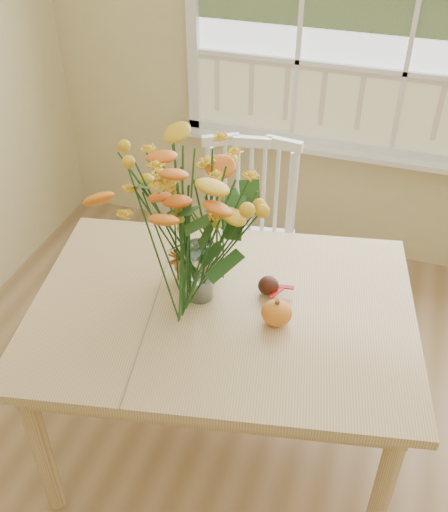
% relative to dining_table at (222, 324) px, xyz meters
% --- Properties ---
extents(wall_back, '(4.00, 0.02, 2.70)m').
position_rel_dining_table_xyz_m(wall_back, '(0.47, 1.55, 0.69)').
color(wall_back, beige).
rests_on(wall_back, floor).
extents(dining_table, '(1.57, 1.25, 0.76)m').
position_rel_dining_table_xyz_m(dining_table, '(0.00, 0.00, 0.00)').
color(dining_table, tan).
rests_on(dining_table, floor).
extents(windsor_chair, '(0.53, 0.51, 0.99)m').
position_rel_dining_table_xyz_m(windsor_chair, '(-0.12, 0.76, -0.11)').
color(windsor_chair, white).
rests_on(windsor_chair, floor).
extents(flower_vase, '(0.48, 0.48, 0.57)m').
position_rel_dining_table_xyz_m(flower_vase, '(-0.10, 0.03, 0.43)').
color(flower_vase, white).
rests_on(flower_vase, dining_table).
extents(pumpkin, '(0.11, 0.11, 0.09)m').
position_rel_dining_table_xyz_m(pumpkin, '(0.21, -0.02, 0.14)').
color(pumpkin, '#DE591A').
rests_on(pumpkin, dining_table).
extents(turkey_figurine, '(0.11, 0.10, 0.12)m').
position_rel_dining_table_xyz_m(turkey_figurine, '(-0.19, 0.12, 0.14)').
color(turkey_figurine, '#CCB78C').
rests_on(turkey_figurine, dining_table).
extents(dark_gourd, '(0.13, 0.11, 0.07)m').
position_rel_dining_table_xyz_m(dark_gourd, '(0.14, 0.12, 0.13)').
color(dark_gourd, '#38160F').
rests_on(dark_gourd, dining_table).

